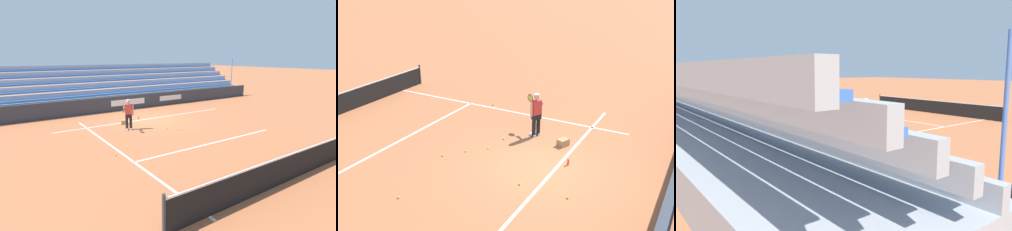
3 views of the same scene
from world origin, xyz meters
The scene contains 15 objects.
ground_plane centered at (0.00, 0.00, 0.00)m, with size 160.00×160.00×0.00m, color #B7663D.
court_baseline_white centered at (0.00, -0.50, 0.00)m, with size 12.00×0.10×0.01m, color white.
court_sideline_white centered at (4.11, 4.00, 0.00)m, with size 0.10×12.00×0.01m, color white.
court_service_line_white centered at (0.00, 5.50, 0.00)m, with size 8.22×0.10×0.01m, color white.
tennis_player centered at (2.26, 1.20, 0.89)m, with size 0.89×0.89×1.71m.
ball_box_cardboard centered at (1.93, -0.07, 0.13)m, with size 0.40×0.30×0.26m, color #A87F51.
tennis_ball_toward_net centered at (-1.29, 0.08, 0.03)m, with size 0.07×0.07×0.07m, color #CCE533.
tennis_ball_far_right centered at (1.34, 2.12, 0.03)m, with size 0.07×0.07×0.07m, color #CCE533.
tennis_ball_far_left centered at (-0.24, 2.77, 0.03)m, with size 0.07×0.07×0.07m, color #CCE533.
tennis_ball_on_baseline centered at (-1.29, -1.47, 0.03)m, with size 0.07×0.07×0.07m, color #CCE533.
tennis_ball_midcourt centered at (0.35, 2.20, 0.03)m, with size 0.07×0.07×0.07m, color #CCE533.
tennis_ball_near_player centered at (-3.63, 2.78, 0.03)m, with size 0.07×0.07×0.07m, color #CCE533.
tennis_ball_by_box centered at (-0.91, 3.29, 0.03)m, with size 0.07×0.07×0.07m, color #CCE533.
tennis_ball_stray_back centered at (4.42, 4.42, 0.03)m, with size 0.07×0.07×0.07m, color #CCE533.
water_bottle centered at (0.62, -0.76, 0.11)m, with size 0.07×0.07×0.22m, color #EA4C33.
Camera 2 is at (-10.55, -4.59, 6.35)m, focal length 42.00 mm.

